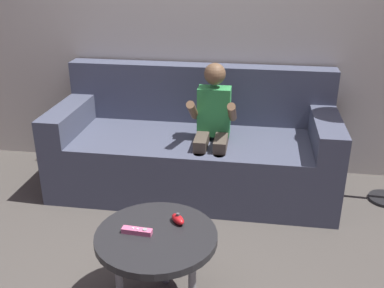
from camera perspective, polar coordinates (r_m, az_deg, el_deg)
wall_back at (r=3.36m, az=0.20°, el=17.38°), size 5.00×0.05×2.50m
couch at (r=3.22m, az=0.32°, el=-0.56°), size 1.96×0.80×0.84m
person_seated_on_couch at (r=2.94m, az=2.64°, el=2.32°), size 0.31×0.38×0.94m
coffee_table at (r=2.10m, az=-4.56°, el=-12.28°), size 0.56×0.56×0.42m
game_remote_pink_near_edge at (r=2.08m, az=-7.04°, el=-11.00°), size 0.14×0.04×0.03m
nunchuk_red at (r=2.13m, az=-1.82°, el=-9.59°), size 0.09×0.10×0.05m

